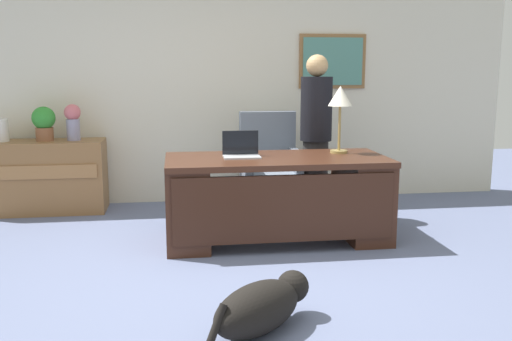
# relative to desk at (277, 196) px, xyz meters

# --- Properties ---
(ground_plane) EXTENTS (12.00, 12.00, 0.00)m
(ground_plane) POSITION_rel_desk_xyz_m (-0.48, -0.89, -0.41)
(ground_plane) COLOR slate
(back_wall) EXTENTS (7.00, 0.16, 2.70)m
(back_wall) POSITION_rel_desk_xyz_m (-0.47, 1.71, 0.94)
(back_wall) COLOR beige
(back_wall) RESTS_ON ground_plane
(desk) EXTENTS (1.94, 0.87, 0.75)m
(desk) POSITION_rel_desk_xyz_m (0.00, 0.00, 0.00)
(desk) COLOR #422316
(desk) RESTS_ON ground_plane
(credenza) EXTENTS (1.25, 0.50, 0.77)m
(credenza) POSITION_rel_desk_xyz_m (-2.26, 1.36, -0.03)
(credenza) COLOR olive
(credenza) RESTS_ON ground_plane
(armchair) EXTENTS (0.60, 0.59, 1.06)m
(armchair) POSITION_rel_desk_xyz_m (0.10, 1.02, 0.07)
(armchair) COLOR slate
(armchair) RESTS_ON ground_plane
(person_standing) EXTENTS (0.32, 0.32, 1.65)m
(person_standing) POSITION_rel_desk_xyz_m (0.54, 0.79, 0.44)
(person_standing) COLOR #262323
(person_standing) RESTS_ON ground_plane
(dog_lying) EXTENTS (0.70, 0.64, 0.30)m
(dog_lying) POSITION_rel_desk_xyz_m (-0.40, -1.72, -0.26)
(dog_lying) COLOR black
(dog_lying) RESTS_ON ground_plane
(laptop) EXTENTS (0.32, 0.22, 0.22)m
(laptop) POSITION_rel_desk_xyz_m (-0.31, 0.09, 0.39)
(laptop) COLOR #B2B5BA
(laptop) RESTS_ON desk
(desk_lamp) EXTENTS (0.22, 0.22, 0.61)m
(desk_lamp) POSITION_rel_desk_xyz_m (0.61, 0.20, 0.82)
(desk_lamp) COLOR #9E8447
(desk_lamp) RESTS_ON desk
(vase_with_flowers) EXTENTS (0.17, 0.17, 0.38)m
(vase_with_flowers) POSITION_rel_desk_xyz_m (-1.94, 1.36, 0.56)
(vase_with_flowers) COLOR #918EAB
(vase_with_flowers) RESTS_ON credenza
(vase_empty) EXTENTS (0.16, 0.16, 0.24)m
(vase_empty) POSITION_rel_desk_xyz_m (-2.67, 1.36, 0.47)
(vase_empty) COLOR silver
(vase_empty) RESTS_ON credenza
(potted_plant) EXTENTS (0.24, 0.24, 0.36)m
(potted_plant) POSITION_rel_desk_xyz_m (-2.24, 1.36, 0.55)
(potted_plant) COLOR brown
(potted_plant) RESTS_ON credenza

